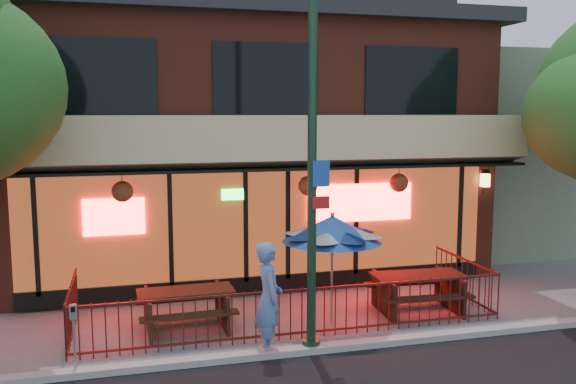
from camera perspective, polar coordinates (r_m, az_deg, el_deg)
The scene contains 11 objects.
ground at distance 11.65m, azimuth 1.58°, elevation -13.88°, with size 80.00×80.00×0.00m, color gray.
curb at distance 11.18m, azimuth 2.33°, elevation -14.49°, with size 80.00×0.25×0.12m, color #999993.
restaurant_building at distance 17.79m, azimuth -4.89°, elevation 7.04°, with size 12.96×9.49×8.05m.
neighbor_building at distance 21.80m, azimuth 18.90°, elevation 3.77°, with size 6.00×7.00×6.00m, color gray.
patio_fence at distance 11.90m, azimuth 0.90°, elevation -10.20°, with size 8.44×2.62×1.00m.
street_light at distance 10.53m, azimuth 2.28°, elevation 1.51°, with size 0.43×0.32×7.00m.
picnic_table_left at distance 12.30m, azimuth -9.54°, elevation -10.24°, with size 1.90×1.48×0.79m.
picnic_table_right at distance 13.44m, azimuth 12.01°, elevation -8.67°, with size 2.02×1.59×0.83m.
patio_umbrella at distance 12.16m, azimuth 4.16°, elevation -3.44°, with size 2.00×1.99×2.28m.
pedestrian at distance 10.81m, azimuth -1.81°, elevation -9.92°, with size 0.74×0.48×2.02m, color #5B7CB7.
parking_meter_near at distance 10.62m, azimuth -19.40°, elevation -11.86°, with size 0.12×0.11×1.18m.
Camera 1 is at (-3.08, -10.41, 4.23)m, focal length 38.00 mm.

